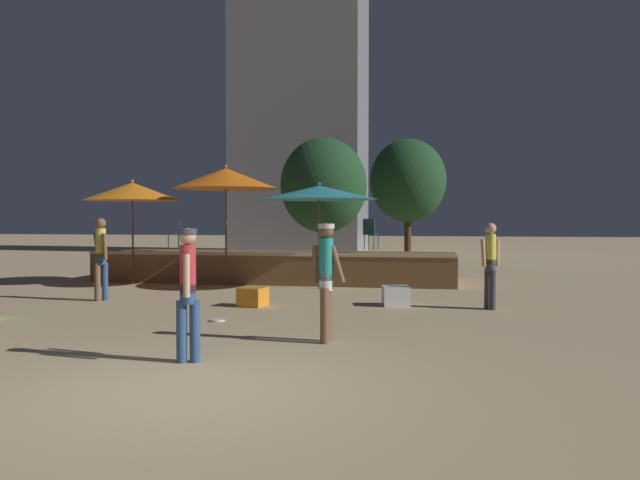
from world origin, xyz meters
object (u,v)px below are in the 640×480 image
at_px(person_1, 188,288).
at_px(background_tree_1, 324,185).
at_px(person_4, 326,276).
at_px(bistro_chair_1, 370,231).
at_px(person_0, 101,255).
at_px(patio_umbrella_2, 226,179).
at_px(bistro_chair_0, 177,231).
at_px(person_2, 490,263).
at_px(patio_umbrella_1, 132,192).
at_px(frisbee_disc, 217,320).
at_px(patio_umbrella_0, 319,193).
at_px(background_tree_0, 408,181).
at_px(cube_seat_0, 396,296).
at_px(cube_seat_1, 253,297).

height_order(person_1, background_tree_1, background_tree_1).
distance_m(person_4, bistro_chair_1, 9.11).
distance_m(person_0, person_4, 6.60).
distance_m(patio_umbrella_2, bistro_chair_0, 3.55).
height_order(patio_umbrella_2, person_2, patio_umbrella_2).
height_order(patio_umbrella_1, patio_umbrella_2, patio_umbrella_2).
distance_m(person_0, frisbee_disc, 4.10).
bearing_deg(bistro_chair_0, person_2, 33.37).
relative_size(person_2, person_4, 0.99).
xyz_separation_m(patio_umbrella_2, person_1, (2.42, -8.30, -1.90)).
distance_m(person_2, bistro_chair_0, 10.21).
relative_size(patio_umbrella_1, patio_umbrella_2, 0.89).
relative_size(patio_umbrella_0, background_tree_0, 0.59).
bearing_deg(person_2, patio_umbrella_2, 34.65).
height_order(cube_seat_0, person_1, person_1).
height_order(patio_umbrella_0, person_0, patio_umbrella_0).
xyz_separation_m(patio_umbrella_0, background_tree_0, (1.73, 10.29, 0.90)).
xyz_separation_m(cube_seat_0, bistro_chair_0, (-6.94, 5.02, 1.22)).
relative_size(person_0, bistro_chair_0, 1.98).
height_order(person_2, person_4, person_4).
height_order(person_0, person_4, person_0).
bearing_deg(person_1, background_tree_1, 76.84).
xyz_separation_m(patio_umbrella_0, patio_umbrella_2, (-2.47, 0.03, 0.39)).
xyz_separation_m(patio_umbrella_0, bistro_chair_0, (-4.83, 2.28, -1.01)).
xyz_separation_m(person_2, person_4, (-2.56, -3.82, 0.05)).
xyz_separation_m(patio_umbrella_0, person_0, (-4.17, -3.17, -1.44)).
height_order(person_2, background_tree_0, background_tree_0).
distance_m(person_2, person_4, 4.60).
xyz_separation_m(person_0, person_1, (4.12, -5.10, -0.07)).
bearing_deg(patio_umbrella_2, person_2, -24.65).
distance_m(patio_umbrella_1, cube_seat_1, 6.12).
xyz_separation_m(patio_umbrella_2, bistro_chair_1, (3.50, 2.33, -1.40)).
height_order(frisbee_disc, background_tree_1, background_tree_1).
height_order(person_4, background_tree_1, background_tree_1).
xyz_separation_m(cube_seat_0, person_1, (-2.16, -5.53, 0.72)).
bearing_deg(bistro_chair_0, background_tree_0, 114.69).
bearing_deg(background_tree_0, person_4, -91.15).
distance_m(cube_seat_1, person_2, 4.74).
distance_m(patio_umbrella_0, frisbee_disc, 5.84).
bearing_deg(frisbee_disc, person_1, -76.38).
distance_m(patio_umbrella_0, background_tree_1, 7.43).
bearing_deg(patio_umbrella_0, frisbee_disc, -98.43).
relative_size(cube_seat_0, person_0, 0.35).
height_order(patio_umbrella_1, person_2, patio_umbrella_1).
bearing_deg(frisbee_disc, person_2, 26.42).
relative_size(patio_umbrella_0, person_1, 1.81).
height_order(patio_umbrella_0, patio_umbrella_1, patio_umbrella_1).
bearing_deg(person_0, frisbee_disc, 90.42).
bearing_deg(bistro_chair_0, patio_umbrella_2, 20.33).
xyz_separation_m(bistro_chair_0, background_tree_1, (3.60, 5.02, 1.60)).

